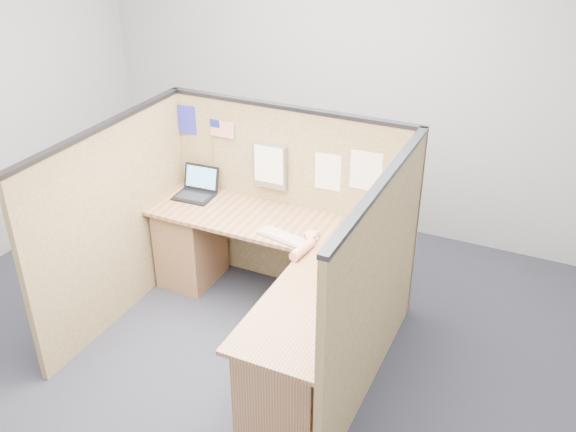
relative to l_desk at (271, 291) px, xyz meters
The scene contains 13 objects.
floor 0.52m from the l_desk, 122.80° to the right, with size 5.00×5.00×0.00m, color #21232F.
wall_back 2.22m from the l_desk, 95.35° to the left, with size 5.00×5.00×0.00m, color #A1A4A6.
cubicle_partitions 0.44m from the l_desk, 142.47° to the left, with size 2.06×1.83×1.53m.
l_desk is the anchor object (origin of this frame).
laptop 1.13m from the l_desk, 150.22° to the left, with size 0.32×0.31×0.22m.
keyboard 0.40m from the l_desk, 87.54° to the left, with size 0.41×0.21×0.03m.
mouse 0.49m from the l_desk, 52.47° to the left, with size 0.10×0.06×0.04m, color silver.
hand_forearm 0.45m from the l_desk, 31.00° to the left, with size 0.11×0.37×0.08m.
blue_poster 1.55m from the l_desk, 147.27° to the left, with size 0.18×0.00×0.24m, color #22259E.
american_flag 1.34m from the l_desk, 139.10° to the left, with size 0.21×0.01×0.37m.
file_holder 0.98m from the l_desk, 116.54° to the left, with size 0.28×0.05×0.35m.
paper_left 0.98m from the l_desk, 77.25° to the left, with size 0.23×0.00×0.29m, color white.
paper_right 1.10m from the l_desk, 57.65° to the left, with size 0.24×0.00×0.30m, color white.
Camera 1 is at (1.90, -3.08, 3.07)m, focal length 40.00 mm.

